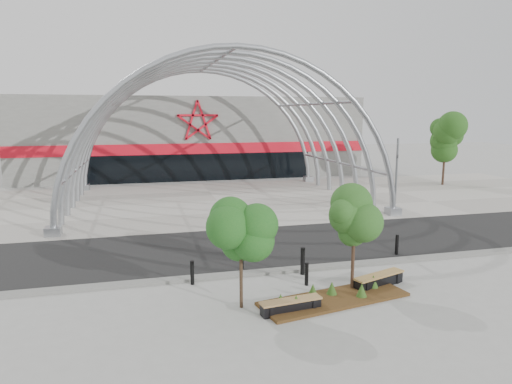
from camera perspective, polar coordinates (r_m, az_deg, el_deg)
The scene contains 18 objects.
ground at distance 19.13m, azimuth 3.02°, elevation -9.69°, with size 140.00×140.00×0.00m, color #979792.
road at distance 22.33m, azimuth 0.32°, elevation -6.78°, with size 140.00×7.00×0.02m, color black.
forecourt at distance 33.75m, azimuth -4.86°, elevation -1.10°, with size 60.00×17.00×0.04m, color #9E9990.
kerb at distance 18.89m, azimuth 3.26°, elevation -9.76°, with size 60.00×0.50×0.12m, color slate.
arena_building at distance 51.00m, azimuth -8.32°, elevation 7.00°, with size 34.00×15.24×8.00m.
vault_canopy at distance 33.75m, azimuth -4.86°, elevation -1.11°, with size 20.80×15.80×20.36m.
planting_bed at distance 16.35m, azimuth 9.50°, elevation -12.79°, with size 5.53×2.59×0.56m.
signal_pole at distance 30.16m, azimuth 17.13°, elevation 2.05°, with size 0.14×0.69×4.86m.
street_tree_0 at distance 14.84m, azimuth -1.90°, elevation -5.29°, with size 1.54×1.54×3.50m.
street_tree_1 at distance 16.61m, azimuth 12.19°, elevation -3.49°, with size 1.54×1.54×3.65m.
bench_0 at distance 15.28m, azimuth 4.39°, elevation -14.02°, with size 2.12×0.70×0.44m.
bench_1 at distance 17.92m, azimuth 15.11°, elevation -10.62°, with size 2.29×1.20×0.47m.
bollard_0 at distance 17.59m, azimuth -7.98°, elevation -9.96°, with size 0.15×0.15×0.92m, color black.
bollard_1 at distance 19.06m, azimuth -1.79°, elevation -8.20°, with size 0.16×0.16×0.98m, color black.
bollard_2 at distance 17.46m, azimuth 6.35°, elevation -10.16°, with size 0.14×0.14×0.87m, color black.
bollard_3 at distance 18.52m, azimuth 5.86°, elevation -8.58°, with size 0.18×0.18×1.11m, color black.
bollard_4 at distance 21.86m, azimuth 17.19°, elevation -6.32°, with size 0.15×0.15×0.95m, color black.
bg_tree_1 at distance 44.08m, azimuth 22.63°, elevation 6.27°, with size 2.70×2.70×5.91m.
Camera 1 is at (-5.44, -17.20, 6.37)m, focal length 32.00 mm.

